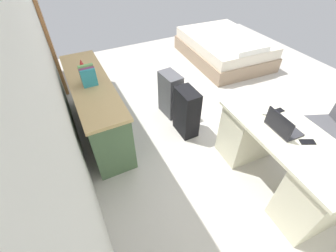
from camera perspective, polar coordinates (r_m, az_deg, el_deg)
The scene contains 15 objects.
ground_plane at distance 3.81m, azimuth 11.67°, elevation 4.65°, with size 5.89×5.89×0.00m, color beige.
wall_back at distance 2.52m, azimuth -28.44°, elevation 13.41°, with size 4.89×0.10×2.52m, color silver.
door_wooden at distance 4.37m, azimuth -28.46°, elevation 21.05°, with size 0.88×0.05×2.04m, color #936038.
desk at distance 2.71m, azimuth 25.83°, elevation -7.25°, with size 1.48×0.74×0.76m.
office_chair at distance 3.27m, azimuth 34.88°, elevation -1.31°, with size 0.60×0.60×0.94m.
credenza at distance 3.22m, azimuth -17.46°, elevation 4.43°, with size 1.80×0.48×0.79m.
bed at distance 5.23m, azimuth 13.76°, elevation 18.32°, with size 1.98×1.51×0.58m.
suitcase_black at distance 3.10m, azimuth 4.63°, elevation 3.41°, with size 0.36×0.22×0.68m, color black.
suitcase_spare_grey at distance 3.43m, azimuth 0.57°, elevation 7.87°, with size 0.36×0.22×0.67m, color #4C4C51.
laptop at distance 2.44m, azimuth 26.51°, elevation -0.06°, with size 0.32×0.24×0.21m.
computer_mouse at distance 2.61m, azimuth 23.15°, elevation 3.16°, with size 0.06×0.10×0.03m, color white.
cell_phone_near_laptop at distance 2.46m, azimuth 31.45°, elevation -3.40°, with size 0.07×0.14×0.01m, color black.
cell_phone_by_mouse at distance 2.70m, azimuth 25.69°, elevation 3.41°, with size 0.07×0.14×0.01m, color black.
book_row at distance 2.91m, azimuth -19.31°, elevation 11.72°, with size 0.16×0.17×0.24m.
figurine_small at distance 3.35m, azimuth -20.81°, elevation 14.41°, with size 0.08×0.08×0.11m, color red.
Camera 1 is at (-2.29, 2.01, 2.28)m, focal length 24.44 mm.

